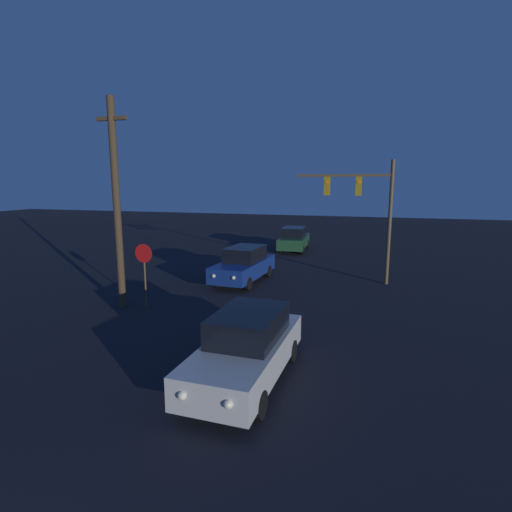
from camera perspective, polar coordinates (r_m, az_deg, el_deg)
car_near at (r=10.17m, az=-1.36°, el=-12.89°), size 1.91×4.77×1.73m
car_mid at (r=20.01m, az=-1.75°, el=-1.22°), size 2.06×4.82×1.73m
car_far at (r=29.33m, az=5.44°, el=2.44°), size 2.10×4.83×1.73m
traffic_signal_mast at (r=20.11m, az=15.32°, el=7.43°), size 4.63×0.30×5.96m
stop_sign at (r=16.13m, az=-15.69°, el=-1.04°), size 0.73×0.07×2.56m
utility_pole at (r=16.31m, az=-19.29°, el=7.20°), size 1.28×0.28×8.03m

